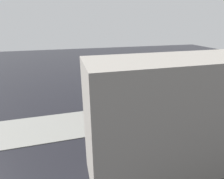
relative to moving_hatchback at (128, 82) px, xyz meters
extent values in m
plane|color=black|center=(-0.79, 0.09, -1.03)|extent=(60.00, 60.00, 0.00)
cube|color=slate|center=(-0.79, 4.29, -1.01)|extent=(24.00, 3.20, 0.04)
cube|color=blue|center=(0.08, -0.03, -0.23)|extent=(4.24, 2.84, 0.99)
cube|color=#1E232B|center=(-0.21, 0.07, 0.65)|extent=(2.69, 2.16, 0.77)
cylinder|color=black|center=(1.53, 0.24, -0.73)|extent=(0.64, 0.40, 0.60)
cylinder|color=black|center=(1.08, -1.11, -0.73)|extent=(0.64, 0.40, 0.60)
cylinder|color=black|center=(-0.91, 1.06, -0.73)|extent=(0.64, 0.40, 0.60)
cylinder|color=black|center=(-1.36, -0.30, -0.73)|extent=(0.64, 0.40, 0.60)
cube|color=#191E38|center=(-7.39, 1.80, 0.12)|extent=(2.36, 2.43, 1.50)
cylinder|color=black|center=(-7.66, 2.65, -0.63)|extent=(0.84, 0.42, 0.80)
cylinder|color=black|center=(-7.34, 0.92, -0.63)|extent=(0.84, 0.42, 0.80)
cylinder|color=black|center=(-10.42, 0.35, -0.63)|extent=(0.84, 0.42, 0.80)
cylinder|color=#197A2D|center=(3.14, 2.70, -0.72)|extent=(0.22, 0.22, 0.62)
sphere|color=#197A2D|center=(3.14, 2.70, -0.35)|extent=(0.26, 0.26, 0.26)
cylinder|color=#197A2D|center=(2.98, 2.70, -0.64)|extent=(0.10, 0.09, 0.09)
cylinder|color=#197A2D|center=(3.30, 2.70, -0.64)|extent=(0.10, 0.09, 0.09)
cylinder|color=#2D2D2D|center=(3.14, 2.70, -1.00)|extent=(0.31, 0.31, 0.06)
cube|color=#B2262D|center=(3.89, 3.02, 0.10)|extent=(0.36, 0.43, 0.55)
sphere|color=tan|center=(3.89, 3.02, 0.48)|extent=(0.22, 0.22, 0.22)
cylinder|color=#1E1E2D|center=(3.92, 2.94, -0.60)|extent=(0.13, 0.13, 0.85)
cylinder|color=#1E1E2D|center=(3.85, 3.10, -0.60)|extent=(0.13, 0.13, 0.85)
cylinder|color=#B2262D|center=(3.98, 2.80, 0.10)|extent=(0.09, 0.09, 0.50)
cylinder|color=#B2262D|center=(3.79, 3.24, 0.10)|extent=(0.09, 0.09, 0.50)
cylinder|color=#B7BABF|center=(-4.94, 5.53, -0.50)|extent=(0.04, 0.04, 1.05)
cylinder|color=#B7BABF|center=(-3.48, 5.53, -0.50)|extent=(0.04, 0.04, 1.05)
cylinder|color=#B7BABF|center=(-2.01, 5.53, -0.50)|extent=(0.04, 0.04, 1.05)
cylinder|color=#B7BABF|center=(-0.54, 5.53, -0.50)|extent=(0.04, 0.04, 1.05)
cylinder|color=#B7BABF|center=(0.93, 5.53, -0.50)|extent=(0.04, 0.04, 1.05)
cylinder|color=#B7BABF|center=(2.40, 5.53, -0.50)|extent=(0.04, 0.04, 1.05)
cylinder|color=#B7BABF|center=(-1.27, 5.53, -0.03)|extent=(7.34, 0.04, 0.04)
cylinder|color=#B7BABF|center=(-1.27, 5.53, -0.45)|extent=(7.34, 0.04, 0.04)
cylinder|color=#4C4C51|center=(2.43, 4.48, 0.17)|extent=(0.07, 0.07, 2.40)
cube|color=black|center=(2.43, 4.48, 1.12)|extent=(0.04, 0.44, 0.44)
cylinder|color=black|center=(1.23, -0.38, -1.02)|extent=(3.48, 3.48, 0.01)
cube|color=gray|center=(-0.19, 9.10, 1.54)|extent=(10.15, 2.40, 5.14)
camera|label=1|loc=(5.40, 14.48, 5.32)|focal=28.00mm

